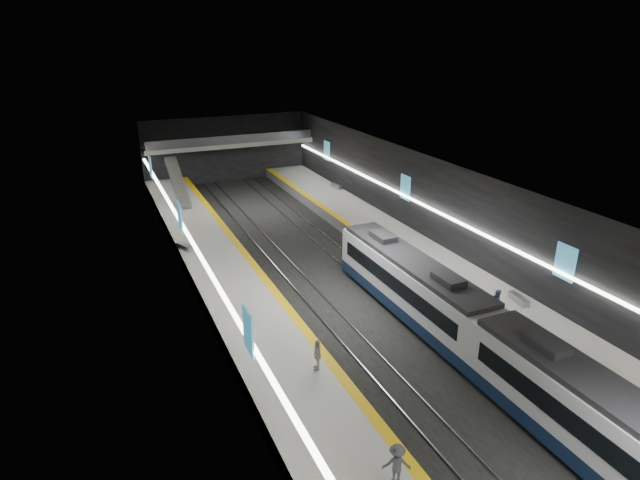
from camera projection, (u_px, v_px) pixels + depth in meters
name	position (u px, v px, depth m)	size (l,w,h in m)	color
ground	(357.00, 302.00, 37.02)	(70.00, 70.00, 0.00)	black
ceiling	(360.00, 191.00, 34.09)	(20.00, 70.00, 0.04)	beige
wall_left	(209.00, 274.00, 31.82)	(0.04, 70.00, 8.00)	black
wall_right	(479.00, 228.00, 39.29)	(0.04, 70.00, 8.00)	black
wall_back	(226.00, 149.00, 65.39)	(20.00, 0.04, 8.00)	black
platform_left	(252.00, 317.00, 34.03)	(5.00, 70.00, 1.00)	slate
tile_surface_left	(252.00, 310.00, 33.85)	(5.00, 70.00, 0.02)	#9D9D99
tactile_strip_left	(284.00, 304.00, 34.66)	(0.60, 70.00, 0.02)	yellow
platform_right	(447.00, 277.00, 39.63)	(5.00, 70.00, 1.00)	slate
tile_surface_right	(447.00, 271.00, 39.45)	(5.00, 70.00, 0.02)	#9D9D99
tactile_strip_right	(422.00, 276.00, 38.62)	(0.60, 70.00, 0.02)	yellow
rails	(357.00, 301.00, 36.99)	(6.52, 70.00, 0.12)	gray
train	(488.00, 340.00, 28.40)	(2.69, 30.05, 3.60)	#10203B
ad_posters	(351.00, 237.00, 36.22)	(19.94, 53.50, 2.20)	#4097C0
cove_light_left	(213.00, 277.00, 31.97)	(0.25, 68.60, 0.12)	white
cove_light_right	(476.00, 231.00, 39.28)	(0.25, 68.60, 0.12)	white
mezzanine_bridge	(230.00, 144.00, 63.24)	(20.00, 3.00, 1.50)	gray
escalator	(178.00, 182.00, 55.32)	(1.20, 8.00, 0.60)	#99999E
bench_left_far	(185.00, 247.00, 43.23)	(0.50, 1.80, 0.44)	#99999E
bench_right_near	(519.00, 299.00, 34.86)	(0.49, 1.77, 0.43)	#99999E
bench_right_far	(337.00, 186.00, 60.04)	(0.48, 1.73, 0.42)	#99999E
passenger_right_b	(497.00, 302.00, 33.05)	(0.83, 0.65, 1.71)	#476A9B
passenger_left_a	(317.00, 355.00, 27.71)	(1.01, 0.42, 1.73)	beige
passenger_left_b	(397.00, 464.00, 20.72)	(1.13, 0.65, 1.75)	#43434C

